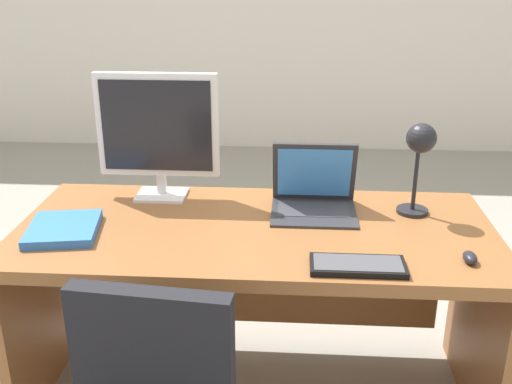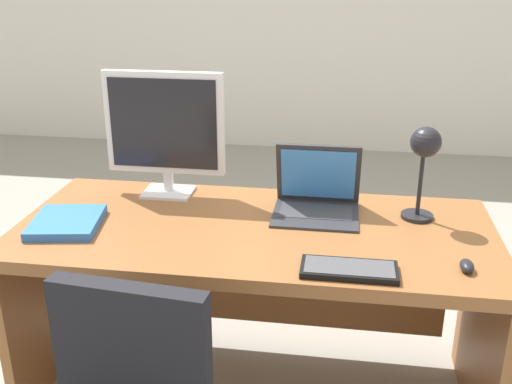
# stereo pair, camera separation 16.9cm
# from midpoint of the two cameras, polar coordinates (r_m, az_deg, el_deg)

# --- Properties ---
(ground) EXTENTS (12.00, 12.00, 0.00)m
(ground) POSITION_cam_midpoint_polar(r_m,az_deg,el_deg) (3.85, 4.52, -4.00)
(ground) COLOR gray
(desk) EXTENTS (1.74, 0.78, 0.73)m
(desk) POSITION_cam_midpoint_polar(r_m,az_deg,el_deg) (2.31, 2.12, -7.11)
(desk) COLOR brown
(desk) RESTS_ON ground
(monitor) EXTENTS (0.48, 0.16, 0.51)m
(monitor) POSITION_cam_midpoint_polar(r_m,az_deg,el_deg) (2.42, -6.70, 6.14)
(monitor) COLOR silver
(monitor) RESTS_ON desk
(laptop) EXTENTS (0.32, 0.28, 0.26)m
(laptop) POSITION_cam_midpoint_polar(r_m,az_deg,el_deg) (2.32, 7.91, 0.05)
(laptop) COLOR #2D2D33
(laptop) RESTS_ON desk
(keyboard) EXTENTS (0.30, 0.13, 0.02)m
(keyboard) POSITION_cam_midpoint_polar(r_m,az_deg,el_deg) (1.91, 11.37, -7.28)
(keyboard) COLOR black
(keyboard) RESTS_ON desk
(mouse) EXTENTS (0.04, 0.08, 0.03)m
(mouse) POSITION_cam_midpoint_polar(r_m,az_deg,el_deg) (2.02, 21.69, -6.58)
(mouse) COLOR black
(mouse) RESTS_ON desk
(desk_lamp) EXTENTS (0.12, 0.14, 0.36)m
(desk_lamp) POSITION_cam_midpoint_polar(r_m,az_deg,el_deg) (2.25, 17.80, 3.41)
(desk_lamp) COLOR black
(desk_lamp) RESTS_ON desk
(book) EXTENTS (0.28, 0.31, 0.03)m
(book) POSITION_cam_midpoint_polar(r_m,az_deg,el_deg) (2.27, -15.53, -2.83)
(book) COLOR blue
(book) RESTS_ON desk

